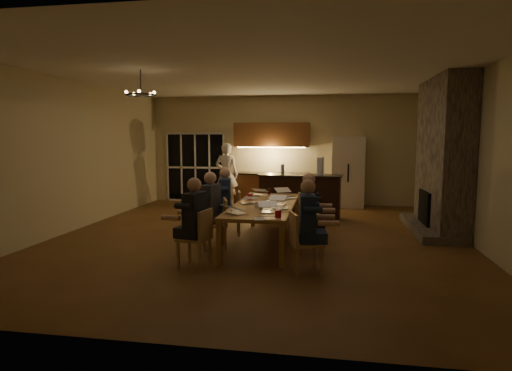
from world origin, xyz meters
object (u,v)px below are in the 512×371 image
at_px(dining_table, 265,224).
at_px(plate_far, 288,198).
at_px(chair_right_near, 307,243).
at_px(chair_left_mid, 214,224).
at_px(mug_front, 257,205).
at_px(bar_blender, 320,166).
at_px(chair_left_far, 230,213).
at_px(mug_mid, 276,198).
at_px(redcup_near, 278,214).
at_px(chandelier, 141,95).
at_px(person_left_near, 195,222).
at_px(laptop_b, 269,206).
at_px(person_right_near, 307,226).
at_px(laptop_d, 276,199).
at_px(laptop_f, 285,191).
at_px(can_cola, 269,192).
at_px(bar_bottle, 283,169).
at_px(laptop_c, 249,197).
at_px(plate_near, 280,208).
at_px(can_silver, 261,206).
at_px(mug_back, 251,195).
at_px(chair_left_near, 194,238).
at_px(person_left_far, 225,201).
at_px(chair_right_far, 311,216).
at_px(standing_person, 227,174).
at_px(laptop_a, 237,207).
at_px(person_left_mid, 211,210).
at_px(redcup_mid, 250,197).
at_px(refrigerator, 348,172).
at_px(laptop_e, 263,190).
at_px(chair_right_mid, 312,228).
at_px(bar_island, 300,196).
at_px(person_right_mid, 308,213).

relative_size(dining_table, plate_far, 11.46).
xyz_separation_m(chair_right_near, plate_far, (-0.50, 2.38, 0.31)).
height_order(chair_left_mid, mug_front, chair_left_mid).
height_order(chair_left_mid, bar_blender, bar_blender).
xyz_separation_m(chair_left_far, mug_mid, (0.96, -0.12, 0.36)).
bearing_deg(redcup_near, bar_blender, 81.93).
relative_size(chandelier, mug_mid, 5.41).
distance_m(person_left_near, laptop_b, 1.28).
distance_m(person_right_near, laptop_d, 1.60).
relative_size(person_left_near, laptop_d, 4.31).
relative_size(chair_left_far, laptop_f, 2.78).
bearing_deg(can_cola, person_right_near, -71.38).
bearing_deg(plate_far, laptop_d, -99.25).
distance_m(mug_front, bar_bottle, 3.22).
bearing_deg(bar_bottle, laptop_d, -86.22).
bearing_deg(laptop_c, plate_near, 110.67).
distance_m(mug_front, can_silver, 0.20).
xyz_separation_m(mug_back, bar_bottle, (0.44, 1.94, 0.40)).
bearing_deg(chair_left_near, laptop_c, 171.06).
relative_size(person_left_far, chandelier, 2.55).
height_order(chair_left_far, person_right_near, person_right_near).
relative_size(laptop_d, mug_mid, 3.20).
bearing_deg(dining_table, plate_near, -55.32).
xyz_separation_m(chair_right_far, mug_back, (-1.24, 0.21, 0.36)).
xyz_separation_m(standing_person, mug_mid, (1.89, -3.74, -0.11)).
xyz_separation_m(dining_table, chandelier, (-2.21, -0.40, 2.38)).
xyz_separation_m(chair_left_near, redcup_near, (1.27, 0.28, 0.37)).
bearing_deg(chair_left_near, laptop_a, 141.92).
bearing_deg(person_left_mid, chandelier, -84.07).
xyz_separation_m(person_left_far, can_silver, (0.93, -1.22, 0.12)).
xyz_separation_m(person_left_mid, redcup_mid, (0.54, 0.95, 0.12)).
xyz_separation_m(chair_right_near, laptop_c, (-1.17, 1.63, 0.42)).
bearing_deg(chair_left_far, refrigerator, 132.74).
bearing_deg(bar_blender, dining_table, -99.12).
distance_m(chair_right_near, laptop_e, 3.01).
height_order(dining_table, laptop_d, laptop_d).
xyz_separation_m(mug_front, mug_back, (-0.33, 1.26, 0.00)).
bearing_deg(mug_back, dining_table, -62.89).
relative_size(dining_table, chandelier, 5.71).
bearing_deg(person_left_mid, laptop_c, 140.51).
distance_m(standing_person, laptop_d, 4.76).
bearing_deg(standing_person, person_right_near, 116.67).
bearing_deg(chair_right_mid, chandelier, 86.42).
bearing_deg(plate_far, laptop_e, 146.68).
xyz_separation_m(chair_right_far, laptop_b, (-0.63, -1.45, 0.42)).
relative_size(bar_island, chair_right_near, 2.28).
bearing_deg(can_silver, person_right_mid, 12.33).
xyz_separation_m(redcup_near, redcup_mid, (-0.77, 1.77, 0.00)).
xyz_separation_m(person_right_mid, standing_person, (-2.58, 4.69, 0.22)).
relative_size(dining_table, laptop_a, 9.66).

